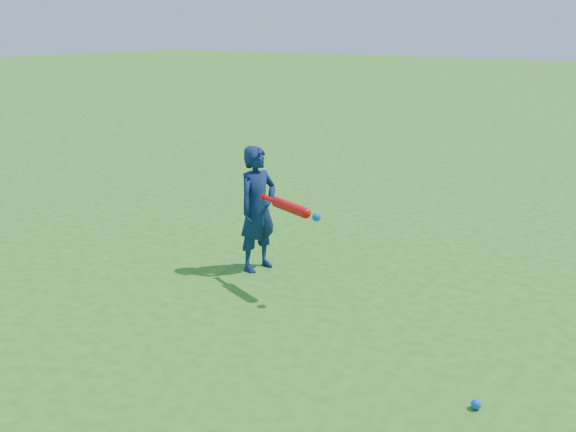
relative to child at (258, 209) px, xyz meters
The scene contains 4 objects.
ground 1.02m from the child, 24.96° to the left, with size 80.00×80.00×0.00m, color #256E1A.
child is the anchor object (origin of this frame).
ground_ball_blue 2.86m from the child, 25.18° to the right, with size 0.07×0.07×0.07m, color blue.
bat_swing 0.67m from the child, 25.84° to the right, with size 0.79×0.35×0.09m.
Camera 1 is at (2.74, -5.08, 2.30)m, focal length 40.00 mm.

